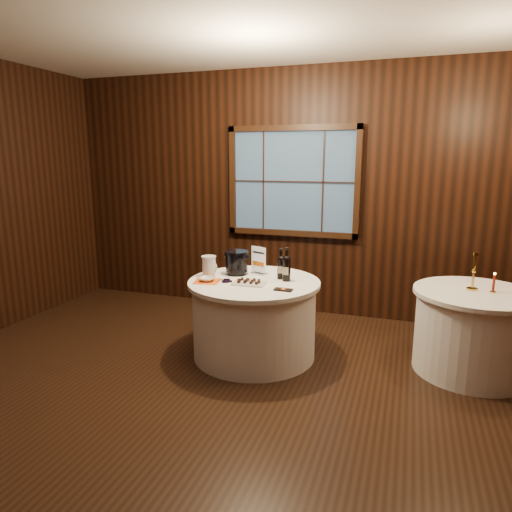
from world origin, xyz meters
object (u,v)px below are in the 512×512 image
(side_table, at_px, (473,332))
(chocolate_box, at_px, (283,290))
(sign_stand, at_px, (259,265))
(cracker_bowl, at_px, (207,279))
(port_bottle_left, at_px, (281,266))
(brass_candlestick, at_px, (473,277))
(grape_bunch, at_px, (226,281))
(main_table, at_px, (254,318))
(glass_pitcher, at_px, (209,266))
(port_bottle_right, at_px, (287,267))
(chocolate_plate, at_px, (249,282))
(ice_bucket, at_px, (237,262))
(red_candle, at_px, (494,285))

(side_table, distance_m, chocolate_box, 1.77)
(sign_stand, height_order, cracker_bowl, sign_stand)
(port_bottle_left, height_order, brass_candlestick, brass_candlestick)
(sign_stand, distance_m, port_bottle_left, 0.28)
(grape_bunch, bearing_deg, cracker_bowl, -175.35)
(port_bottle_left, bearing_deg, main_table, -155.29)
(grape_bunch, bearing_deg, port_bottle_left, 34.39)
(sign_stand, relative_size, glass_pitcher, 1.42)
(cracker_bowl, bearing_deg, brass_candlestick, 11.95)
(port_bottle_right, xyz_separation_m, grape_bunch, (-0.52, -0.25, -0.12))
(side_table, xyz_separation_m, port_bottle_right, (-1.70, -0.20, 0.52))
(chocolate_plate, bearing_deg, port_bottle_left, 51.18)
(main_table, relative_size, side_table, 1.19)
(port_bottle_left, xyz_separation_m, ice_bucket, (-0.47, 0.02, -0.00))
(grape_bunch, bearing_deg, chocolate_plate, 6.27)
(port_bottle_left, bearing_deg, chocolate_box, -80.60)
(ice_bucket, relative_size, grape_bunch, 1.52)
(glass_pitcher, bearing_deg, port_bottle_left, 35.95)
(main_table, height_order, port_bottle_right, port_bottle_right)
(side_table, relative_size, sign_stand, 3.64)
(chocolate_box, bearing_deg, port_bottle_left, 110.25)
(port_bottle_left, height_order, port_bottle_right, port_bottle_right)
(side_table, height_order, glass_pitcher, glass_pitcher)
(cracker_bowl, bearing_deg, side_table, 11.02)
(chocolate_plate, bearing_deg, cracker_bowl, -174.48)
(side_table, bearing_deg, port_bottle_right, -173.15)
(sign_stand, distance_m, red_candle, 2.16)
(chocolate_box, height_order, cracker_bowl, cracker_bowl)
(cracker_bowl, distance_m, brass_candlestick, 2.44)
(main_table, xyz_separation_m, brass_candlestick, (1.96, 0.33, 0.51))
(cracker_bowl, bearing_deg, port_bottle_right, 20.38)
(port_bottle_right, xyz_separation_m, ice_bucket, (-0.55, 0.08, -0.01))
(main_table, bearing_deg, brass_candlestick, 9.63)
(sign_stand, bearing_deg, chocolate_box, -29.33)
(side_table, height_order, ice_bucket, ice_bucket)
(chocolate_plate, bearing_deg, chocolate_box, -15.33)
(cracker_bowl, bearing_deg, ice_bucket, 63.81)
(main_table, xyz_separation_m, sign_stand, (-0.03, 0.25, 0.48))
(glass_pitcher, relative_size, cracker_bowl, 1.41)
(port_bottle_right, relative_size, glass_pitcher, 1.57)
(port_bottle_right, bearing_deg, chocolate_box, -79.00)
(sign_stand, height_order, chocolate_plate, sign_stand)
(port_bottle_right, relative_size, chocolate_box, 2.01)
(main_table, height_order, red_candle, red_candle)
(side_table, relative_size, port_bottle_right, 3.29)
(port_bottle_right, distance_m, chocolate_plate, 0.40)
(sign_stand, bearing_deg, glass_pitcher, -129.92)
(ice_bucket, bearing_deg, main_table, -35.51)
(brass_candlestick, bearing_deg, cracker_bowl, -168.05)
(main_table, distance_m, port_bottle_left, 0.58)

